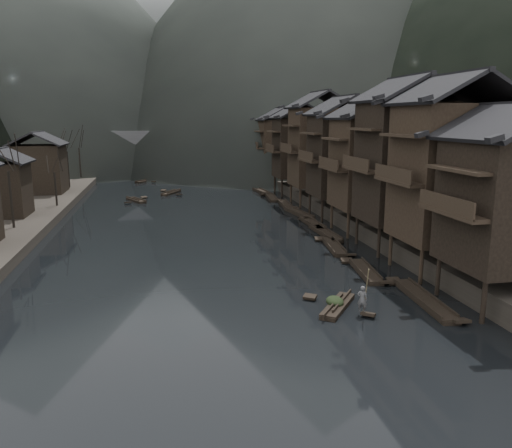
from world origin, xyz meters
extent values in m
plane|color=black|center=(0.00, 0.00, 0.00)|extent=(300.00, 300.00, 0.00)
cube|color=#2D2823|center=(35.00, 40.00, 0.90)|extent=(40.00, 200.00, 1.80)
cylinder|color=black|center=(14.20, -10.40, 1.30)|extent=(0.30, 0.30, 2.90)
cylinder|color=black|center=(14.20, -5.60, 1.30)|extent=(0.30, 0.30, 2.90)
cylinder|color=black|center=(16.95, -5.60, 1.30)|extent=(0.30, 0.30, 2.90)
cube|color=black|center=(13.30, -8.00, 6.03)|extent=(1.20, 5.70, 0.25)
cylinder|color=black|center=(14.20, -3.40, 1.30)|extent=(0.30, 0.30, 2.90)
cylinder|color=black|center=(14.20, 1.40, 1.30)|extent=(0.30, 0.30, 2.90)
cylinder|color=black|center=(16.95, -3.40, 1.30)|extent=(0.30, 0.30, 2.90)
cylinder|color=black|center=(16.95, 1.40, 1.30)|extent=(0.30, 0.30, 2.90)
cube|color=black|center=(17.30, -1.00, 7.53)|extent=(7.00, 6.00, 9.85)
cube|color=black|center=(13.30, -1.00, 7.03)|extent=(1.20, 5.70, 0.25)
cylinder|color=black|center=(14.20, 3.60, 1.30)|extent=(0.30, 0.30, 2.90)
cylinder|color=black|center=(14.20, 8.40, 1.30)|extent=(0.30, 0.30, 2.90)
cylinder|color=black|center=(16.95, 3.60, 1.30)|extent=(0.30, 0.30, 2.90)
cylinder|color=black|center=(16.95, 8.40, 1.30)|extent=(0.30, 0.30, 2.90)
cube|color=black|center=(17.30, 6.00, 7.71)|extent=(7.00, 6.00, 10.22)
cube|color=black|center=(13.30, 6.00, 7.20)|extent=(1.20, 5.70, 0.25)
cylinder|color=black|center=(14.20, 10.60, 1.30)|extent=(0.30, 0.30, 2.90)
cylinder|color=black|center=(14.20, 15.40, 1.30)|extent=(0.30, 0.30, 2.90)
cylinder|color=black|center=(16.95, 10.60, 1.30)|extent=(0.30, 0.30, 2.90)
cylinder|color=black|center=(16.95, 15.40, 1.30)|extent=(0.30, 0.30, 2.90)
cube|color=black|center=(17.30, 13.00, 7.01)|extent=(7.00, 6.00, 8.83)
cube|color=black|center=(13.30, 13.00, 6.57)|extent=(1.20, 5.70, 0.25)
cylinder|color=black|center=(14.20, 18.60, 1.30)|extent=(0.30, 0.30, 2.90)
cylinder|color=black|center=(14.20, 23.40, 1.30)|extent=(0.30, 0.30, 2.90)
cylinder|color=black|center=(16.95, 18.60, 1.30)|extent=(0.30, 0.30, 2.90)
cylinder|color=black|center=(16.95, 23.40, 1.30)|extent=(0.30, 0.30, 2.90)
cube|color=black|center=(17.30, 21.00, 7.21)|extent=(7.00, 6.00, 9.22)
cube|color=black|center=(13.30, 21.00, 6.75)|extent=(1.20, 5.70, 0.25)
cylinder|color=black|center=(14.20, 27.60, 1.30)|extent=(0.30, 0.30, 2.90)
cylinder|color=black|center=(14.20, 32.40, 1.30)|extent=(0.30, 0.30, 2.90)
cylinder|color=black|center=(16.95, 27.60, 1.30)|extent=(0.30, 0.30, 2.90)
cylinder|color=black|center=(16.95, 32.40, 1.30)|extent=(0.30, 0.30, 2.90)
cube|color=black|center=(17.30, 30.00, 7.69)|extent=(7.00, 6.00, 10.18)
cube|color=black|center=(13.30, 30.00, 7.18)|extent=(1.20, 5.70, 0.25)
cylinder|color=black|center=(14.20, 37.60, 1.30)|extent=(0.30, 0.30, 2.90)
cylinder|color=black|center=(14.20, 42.40, 1.30)|extent=(0.30, 0.30, 2.90)
cylinder|color=black|center=(16.95, 37.60, 1.30)|extent=(0.30, 0.30, 2.90)
cylinder|color=black|center=(16.95, 42.40, 1.30)|extent=(0.30, 0.30, 2.90)
cube|color=black|center=(17.30, 40.00, 7.03)|extent=(7.00, 6.00, 8.87)
cube|color=black|center=(13.30, 40.00, 6.59)|extent=(1.20, 5.70, 0.25)
cylinder|color=black|center=(14.20, 49.60, 1.30)|extent=(0.30, 0.30, 2.90)
cylinder|color=black|center=(14.20, 54.40, 1.30)|extent=(0.30, 0.30, 2.90)
cylinder|color=black|center=(16.95, 49.60, 1.30)|extent=(0.30, 0.30, 2.90)
cylinder|color=black|center=(16.95, 54.40, 1.30)|extent=(0.30, 0.30, 2.90)
cube|color=black|center=(17.30, 52.00, 6.87)|extent=(7.00, 6.00, 8.53)
cube|color=black|center=(13.30, 52.00, 6.44)|extent=(1.20, 5.70, 0.25)
cube|color=black|center=(-20.50, 24.00, 4.10)|extent=(5.00, 5.00, 5.80)
cube|color=black|center=(-20.50, 42.00, 4.60)|extent=(6.50, 6.50, 6.80)
cylinder|color=black|center=(-17.00, 17.33, 3.98)|extent=(0.24, 0.24, 5.57)
cylinder|color=black|center=(-17.00, 29.91, 3.26)|extent=(0.24, 0.24, 4.12)
cylinder|color=black|center=(-17.00, 47.02, 3.97)|extent=(0.24, 0.24, 5.54)
cylinder|color=black|center=(-17.00, 58.83, 3.91)|extent=(0.24, 0.24, 5.42)
cube|color=black|center=(12.65, -6.65, 0.15)|extent=(1.63, 7.60, 0.30)
cube|color=black|center=(12.65, -6.65, 0.33)|extent=(1.67, 7.45, 0.10)
cube|color=black|center=(12.39, -3.04, 0.29)|extent=(1.00, 0.99, 0.36)
cube|color=black|center=(12.90, -10.26, 0.29)|extent=(1.00, 0.99, 0.36)
cube|color=black|center=(11.38, -0.30, 0.15)|extent=(1.84, 6.02, 0.30)
cube|color=black|center=(11.38, -0.30, 0.33)|extent=(1.88, 5.91, 0.10)
cube|color=black|center=(11.02, 2.53, 0.29)|extent=(1.02, 0.85, 0.32)
cube|color=black|center=(11.74, -3.12, 0.29)|extent=(1.02, 0.85, 0.32)
cube|color=black|center=(11.55, 7.14, 0.15)|extent=(1.90, 6.23, 0.30)
cube|color=black|center=(11.55, 7.14, 0.33)|extent=(1.94, 6.11, 0.10)
cube|color=black|center=(11.16, 10.05, 0.29)|extent=(1.03, 0.87, 0.33)
cube|color=black|center=(11.94, 4.22, 0.29)|extent=(1.03, 0.87, 0.33)
cube|color=black|center=(12.48, 12.39, 0.15)|extent=(1.28, 7.26, 0.30)
cube|color=black|center=(12.48, 12.39, 0.33)|extent=(1.33, 7.11, 0.10)
cube|color=black|center=(12.57, 15.86, 0.29)|extent=(0.96, 0.91, 0.36)
cube|color=black|center=(12.40, 8.92, 0.29)|extent=(0.96, 0.91, 0.36)
cube|color=black|center=(12.62, 17.09, 0.15)|extent=(1.26, 6.23, 0.30)
cube|color=black|center=(12.62, 17.09, 0.33)|extent=(1.31, 6.10, 0.10)
cube|color=black|center=(12.70, 20.07, 0.29)|extent=(0.95, 0.79, 0.33)
cube|color=black|center=(12.54, 14.12, 0.29)|extent=(0.95, 0.79, 0.33)
cube|color=black|center=(12.77, 23.14, 0.15)|extent=(1.99, 7.25, 0.30)
cube|color=black|center=(12.77, 23.14, 0.33)|extent=(2.03, 7.11, 0.10)
cube|color=black|center=(13.20, 26.55, 0.29)|extent=(1.04, 0.99, 0.35)
cube|color=black|center=(12.33, 19.73, 0.29)|extent=(1.04, 0.99, 0.35)
cube|color=black|center=(12.74, 30.10, 0.15)|extent=(1.57, 6.40, 0.30)
cube|color=black|center=(12.74, 30.10, 0.33)|extent=(1.62, 6.28, 0.10)
cube|color=black|center=(12.52, 33.13, 0.29)|extent=(0.99, 0.85, 0.33)
cube|color=black|center=(12.97, 27.06, 0.29)|extent=(0.99, 0.85, 0.33)
cube|color=black|center=(12.16, 35.75, 0.15)|extent=(1.71, 6.66, 0.30)
cube|color=black|center=(12.16, 35.75, 0.33)|extent=(1.75, 6.54, 0.10)
cube|color=black|center=(11.87, 38.90, 0.29)|extent=(1.01, 0.89, 0.34)
cube|color=black|center=(12.46, 32.60, 0.29)|extent=(1.01, 0.89, 0.34)
cube|color=black|center=(11.98, 41.87, 0.15)|extent=(1.80, 6.65, 0.30)
cube|color=black|center=(11.98, 41.87, 0.33)|extent=(1.84, 6.52, 0.10)
cube|color=black|center=(12.32, 45.00, 0.29)|extent=(1.02, 0.90, 0.34)
cube|color=black|center=(11.64, 38.74, 0.29)|extent=(1.02, 0.90, 0.34)
cube|color=black|center=(11.59, 48.87, 0.15)|extent=(1.69, 6.14, 0.30)
cube|color=black|center=(11.59, 48.87, 0.33)|extent=(1.74, 6.02, 0.10)
cube|color=black|center=(11.30, 51.77, 0.29)|extent=(1.00, 0.84, 0.33)
cube|color=black|center=(11.88, 45.98, 0.29)|extent=(1.00, 0.84, 0.33)
cube|color=black|center=(11.78, 55.11, 0.15)|extent=(1.53, 7.43, 0.30)
cube|color=black|center=(11.78, 55.11, 0.33)|extent=(1.58, 7.29, 0.10)
cube|color=black|center=(11.99, 58.64, 0.29)|extent=(0.99, 0.96, 0.36)
cube|color=black|center=(11.57, 51.57, 0.29)|extent=(0.99, 0.96, 0.36)
cube|color=black|center=(12.06, 59.02, 0.15)|extent=(1.98, 6.77, 0.30)
cube|color=black|center=(12.06, 59.02, 0.33)|extent=(2.02, 6.64, 0.10)
cube|color=black|center=(11.64, 62.20, 0.29)|extent=(1.04, 0.94, 0.34)
cube|color=black|center=(12.49, 55.84, 0.29)|extent=(1.04, 0.94, 0.34)
cube|color=black|center=(-7.07, 37.22, 0.15)|extent=(3.02, 4.73, 0.30)
cube|color=black|center=(-7.07, 37.22, 0.33)|extent=(3.02, 4.66, 0.10)
cube|color=black|center=(-6.05, 39.28, 0.29)|extent=(1.03, 0.91, 0.30)
cube|color=black|center=(-8.09, 35.16, 0.29)|extent=(1.03, 0.91, 0.30)
cube|color=black|center=(-2.03, 43.65, 0.15)|extent=(3.29, 5.25, 0.30)
cube|color=black|center=(-2.03, 43.65, 0.33)|extent=(3.28, 5.18, 0.10)
cube|color=black|center=(-3.17, 45.96, 0.29)|extent=(1.06, 0.98, 0.31)
cube|color=black|center=(-0.88, 41.34, 0.29)|extent=(1.06, 0.98, 0.31)
cube|color=black|center=(-6.23, 59.51, 0.15)|extent=(3.92, 4.70, 0.30)
cube|color=black|center=(-6.23, 59.51, 0.33)|extent=(3.89, 4.65, 0.10)
cube|color=black|center=(-7.73, 61.47, 0.29)|extent=(1.07, 1.03, 0.30)
cube|color=black|center=(-4.73, 57.54, 0.29)|extent=(1.07, 1.03, 0.30)
cube|color=#4C4C4F|center=(0.00, 72.00, 7.20)|extent=(40.00, 6.00, 1.60)
cube|color=#4C4C4F|center=(0.00, 69.30, 8.50)|extent=(40.00, 0.50, 1.00)
cube|color=#4C4C4F|center=(0.00, 74.70, 8.50)|extent=(40.00, 0.50, 1.00)
cube|color=#4C4C4F|center=(-14.00, 72.00, 3.20)|extent=(3.20, 6.00, 6.40)
cube|color=#4C4C4F|center=(-4.50, 72.00, 3.20)|extent=(3.20, 6.00, 6.40)
cube|color=#4C4C4F|center=(4.50, 72.00, 3.20)|extent=(3.20, 6.00, 6.40)
cube|color=#4C4C4F|center=(14.00, 72.00, 3.20)|extent=(3.20, 6.00, 6.40)
cone|color=gray|center=(0.00, 210.00, 54.88)|extent=(320.00, 320.00, 109.75)
cube|color=black|center=(6.90, -6.67, 0.15)|extent=(3.39, 4.15, 0.30)
cube|color=black|center=(6.90, -6.67, 0.33)|extent=(3.38, 4.11, 0.10)
cube|color=black|center=(5.64, -4.95, 0.29)|extent=(0.99, 0.93, 0.29)
cube|color=black|center=(8.15, -8.39, 0.29)|extent=(0.99, 0.93, 0.29)
ellipsoid|color=black|center=(6.77, -6.49, 0.75)|extent=(1.06, 1.39, 0.64)
imported|color=#565658|center=(7.89, -8.03, 1.26)|extent=(0.72, 0.65, 1.66)
cylinder|color=#8C7A51|center=(8.09, -8.03, 4.02)|extent=(0.76, 2.15, 3.87)
camera|label=1|loc=(-3.50, -34.19, 11.48)|focal=35.00mm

